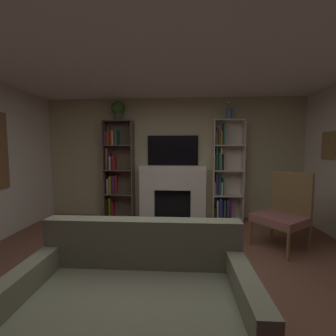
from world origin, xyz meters
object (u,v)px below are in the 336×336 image
at_px(armchair, 284,211).
at_px(coffee_table, 150,255).
at_px(fireplace, 173,190).
at_px(bookshelf_left, 116,170).
at_px(tv, 173,151).
at_px(potted_plant, 118,110).
at_px(couch, 135,309).
at_px(vase_with_flowers, 229,113).
at_px(bookshelf_right, 224,176).

relative_size(armchair, coffee_table, 1.41).
bearing_deg(fireplace, armchair, -36.45).
height_order(bookshelf_left, coffee_table, bookshelf_left).
bearing_deg(tv, coffee_table, -92.98).
bearing_deg(coffee_table, potted_plant, 113.03).
bearing_deg(tv, bookshelf_left, -176.08).
bearing_deg(bookshelf_left, couch, -71.01).
bearing_deg(vase_with_flowers, bookshelf_left, 179.14).
relative_size(fireplace, bookshelf_right, 0.72).
height_order(tv, couch, tv).
xyz_separation_m(bookshelf_right, potted_plant, (-2.25, -0.04, 1.40)).
bearing_deg(armchair, fireplace, 143.55).
bearing_deg(tv, bookshelf_right, -4.41).
relative_size(couch, coffee_table, 2.12).
bearing_deg(couch, vase_with_flowers, 67.86).
relative_size(tv, vase_with_flowers, 2.80).
bearing_deg(fireplace, bookshelf_right, 0.66).
height_order(tv, bookshelf_left, bookshelf_left).
bearing_deg(coffee_table, couch, -90.03).
relative_size(bookshelf_left, potted_plant, 5.15).
bearing_deg(armchair, potted_plant, 156.36).
xyz_separation_m(couch, coffee_table, (0.00, 0.76, 0.06)).
bearing_deg(tv, armchair, -38.43).
distance_m(fireplace, couch, 3.22).
relative_size(bookshelf_left, coffee_table, 2.56).
height_order(couch, armchair, armchair).
bearing_deg(bookshelf_right, fireplace, -179.34).
bearing_deg(tv, vase_with_flowers, -5.94).
xyz_separation_m(potted_plant, vase_with_flowers, (2.32, -0.00, -0.10)).
distance_m(bookshelf_left, armchair, 3.32).
bearing_deg(fireplace, couch, -92.37).
height_order(fireplace, tv, tv).
bearing_deg(vase_with_flowers, fireplace, 178.82).
bearing_deg(bookshelf_right, tv, 175.59).
bearing_deg(fireplace, coffee_table, -93.10).
bearing_deg(couch, bookshelf_right, 69.17).
distance_m(potted_plant, armchair, 3.65).
xyz_separation_m(vase_with_flowers, couch, (-1.29, -3.17, -1.94)).
bearing_deg(armchair, bookshelf_right, 117.21).
relative_size(fireplace, bookshelf_left, 0.72).
xyz_separation_m(tv, bookshelf_right, (1.09, -0.08, -0.54)).
height_order(vase_with_flowers, coffee_table, vase_with_flowers).
bearing_deg(bookshelf_right, couch, -110.83).
bearing_deg(bookshelf_left, potted_plant, -24.65).
bearing_deg(coffee_table, bookshelf_left, 114.24).
height_order(bookshelf_left, vase_with_flowers, vase_with_flowers).
height_order(bookshelf_left, bookshelf_right, same).
bearing_deg(bookshelf_left, armchair, -23.67).
relative_size(vase_with_flowers, armchair, 0.34).
bearing_deg(bookshelf_left, fireplace, -0.55).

